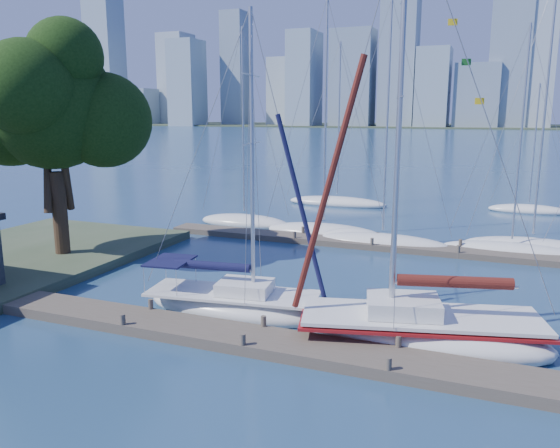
% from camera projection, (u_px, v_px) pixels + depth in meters
% --- Properties ---
extents(ground, '(700.00, 700.00, 0.00)m').
position_uv_depth(ground, '(254.00, 345.00, 19.66)').
color(ground, navy).
rests_on(ground, ground).
extents(near_dock, '(26.00, 2.00, 0.40)m').
position_uv_depth(near_dock, '(254.00, 340.00, 19.62)').
color(near_dock, '#4F463A').
rests_on(near_dock, ground).
extents(far_dock, '(30.00, 1.80, 0.36)m').
position_uv_depth(far_dock, '(391.00, 246.00, 33.47)').
color(far_dock, '#4F463A').
rests_on(far_dock, ground).
extents(far_shore, '(800.00, 100.00, 1.50)m').
position_uv_depth(far_shore, '(485.00, 127.00, 311.06)').
color(far_shore, '#38472D').
rests_on(far_shore, ground).
extents(tree, '(9.60, 8.77, 12.95)m').
position_uv_depth(tree, '(51.00, 102.00, 28.93)').
color(tree, black).
rests_on(tree, ground).
extents(sailboat_navy, '(7.98, 3.52, 12.64)m').
position_uv_depth(sailboat_navy, '(233.00, 289.00, 22.65)').
color(sailboat_navy, silver).
rests_on(sailboat_navy, ground).
extents(sailboat_maroon, '(9.61, 5.15, 15.67)m').
position_uv_depth(sailboat_maroon, '(420.00, 312.00, 19.69)').
color(sailboat_maroon, silver).
rests_on(sailboat_maroon, ground).
extents(bg_boat_0, '(7.00, 2.46, 14.47)m').
position_uv_depth(bg_boat_0, '(244.00, 221.00, 40.46)').
color(bg_boat_0, silver).
rests_on(bg_boat_0, ground).
extents(bg_boat_1, '(8.30, 3.38, 15.71)m').
position_uv_depth(bg_boat_1, '(324.00, 231.00, 37.04)').
color(bg_boat_1, silver).
rests_on(bg_boat_1, ground).
extents(bg_boat_2, '(8.30, 2.45, 15.10)m').
position_uv_depth(bg_boat_2, '(383.00, 241.00, 34.25)').
color(bg_boat_2, silver).
rests_on(bg_boat_2, ground).
extents(bg_boat_3, '(8.16, 5.01, 13.36)m').
position_uv_depth(bg_boat_3, '(511.00, 250.00, 32.23)').
color(bg_boat_3, silver).
rests_on(bg_boat_3, ground).
extents(bg_boat_4, '(8.28, 5.03, 16.26)m').
position_uv_depth(bg_boat_4, '(532.00, 246.00, 32.87)').
color(bg_boat_4, silver).
rests_on(bg_boat_4, ground).
extents(bg_boat_6, '(9.23, 5.75, 14.54)m').
position_uv_depth(bg_boat_6, '(337.00, 202.00, 49.27)').
color(bg_boat_6, silver).
rests_on(bg_boat_6, ground).
extents(bg_boat_7, '(6.63, 3.50, 10.83)m').
position_uv_depth(bg_boat_7, '(528.00, 210.00, 45.69)').
color(bg_boat_7, silver).
rests_on(bg_boat_7, ground).
extents(skyline, '(503.66, 51.31, 108.17)m').
position_uv_depth(skyline, '(536.00, 54.00, 268.68)').
color(skyline, '#8095A5').
rests_on(skyline, ground).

